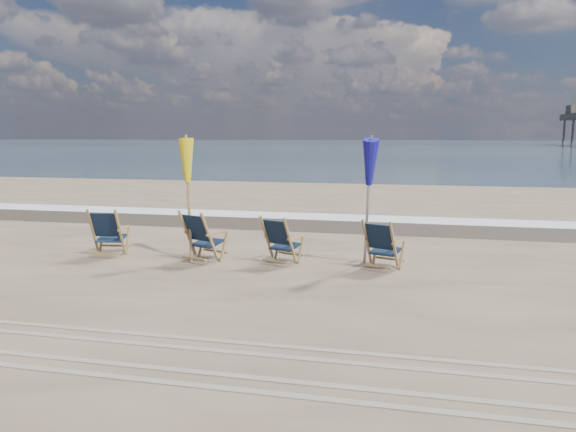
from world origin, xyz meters
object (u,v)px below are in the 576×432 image
umbrella_blue (368,165)px  umbrella_yellow (188,167)px  beach_chair_0 (120,233)px  beach_chair_1 (209,238)px  beach_chair_3 (394,247)px  beach_chair_2 (290,242)px

umbrella_blue → umbrella_yellow: bearing=-175.3°
beach_chair_0 → umbrella_blue: 5.14m
beach_chair_1 → umbrella_blue: umbrella_blue is taller
beach_chair_1 → beach_chair_3: 3.46m
beach_chair_3 → umbrella_yellow: umbrella_yellow is taller
beach_chair_0 → beach_chair_3: 5.45m
umbrella_yellow → beach_chair_1: bearing=-24.1°
beach_chair_1 → umbrella_blue: bearing=-149.2°
beach_chair_3 → umbrella_blue: 1.57m
beach_chair_2 → beach_chair_3: size_ratio=1.00×
beach_chair_2 → umbrella_yellow: bearing=18.6°
beach_chair_0 → umbrella_yellow: (1.50, 0.03, 1.34)m
beach_chair_0 → beach_chair_1: beach_chair_1 is taller
beach_chair_0 → umbrella_yellow: bearing=172.4°
beach_chair_0 → beach_chair_1: size_ratio=0.98×
beach_chair_1 → umbrella_yellow: 1.43m
umbrella_yellow → beach_chair_0: bearing=-178.9°
beach_chair_2 → umbrella_blue: 2.04m
beach_chair_2 → umbrella_blue: bearing=-146.3°
beach_chair_2 → umbrella_yellow: 2.45m
beach_chair_0 → beach_chair_3: bearing=170.9°
beach_chair_2 → umbrella_blue: size_ratio=0.39×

